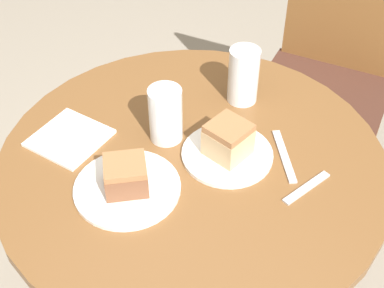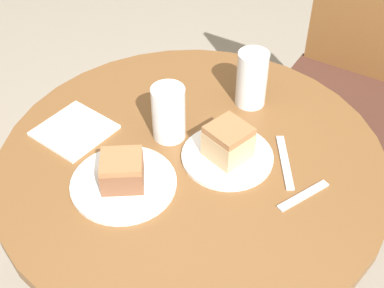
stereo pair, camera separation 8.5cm
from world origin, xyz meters
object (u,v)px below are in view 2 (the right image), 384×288
object	(u,v)px
plate_far	(124,183)
glass_water	(252,81)
cake_slice_far	(122,171)
plate_near	(227,157)
cake_slice_near	(228,142)
glass_lemonade	(169,116)
chair	(350,77)

from	to	relation	value
plate_far	glass_water	xyz separation A→B (m)	(0.07, 0.41, 0.06)
cake_slice_far	glass_water	bearing A→B (deg)	80.44
plate_near	glass_water	distance (m)	0.23
plate_near	cake_slice_near	xyz separation A→B (m)	(0.00, 0.00, 0.05)
plate_near	glass_lemonade	world-z (taller)	glass_lemonade
chair	glass_water	distance (m)	0.67
cake_slice_far	chair	bearing A→B (deg)	82.32
plate_near	chair	bearing A→B (deg)	90.10
plate_near	cake_slice_near	world-z (taller)	cake_slice_near
plate_far	glass_water	size ratio (longest dim) A/B	1.57
glass_lemonade	glass_water	xyz separation A→B (m)	(0.09, 0.23, 0.01)
plate_near	plate_far	bearing A→B (deg)	-123.67
plate_far	cake_slice_far	xyz separation A→B (m)	(-0.00, 0.00, 0.04)
plate_far	cake_slice_near	xyz separation A→B (m)	(0.14, 0.21, 0.05)
plate_near	glass_water	size ratio (longest dim) A/B	1.43
cake_slice_near	glass_water	distance (m)	0.22
plate_near	glass_water	bearing A→B (deg)	107.78
plate_far	cake_slice_far	size ratio (longest dim) A/B	1.89
plate_near	glass_water	xyz separation A→B (m)	(-0.07, 0.21, 0.06)
chair	plate_near	size ratio (longest dim) A/B	4.53
cake_slice_far	cake_slice_near	bearing A→B (deg)	56.33
cake_slice_near	cake_slice_far	world-z (taller)	cake_slice_near
chair	cake_slice_near	xyz separation A→B (m)	(0.00, -0.80, 0.29)
plate_far	glass_lemonade	distance (m)	0.20
glass_lemonade	chair	bearing A→B (deg)	79.17
plate_near	glass_water	world-z (taller)	glass_water
chair	plate_far	bearing A→B (deg)	-102.58
chair	plate_near	bearing A→B (deg)	-94.81
cake_slice_near	glass_water	xyz separation A→B (m)	(-0.07, 0.21, 0.02)
plate_far	cake_slice_near	size ratio (longest dim) A/B	2.23
plate_near	cake_slice_near	size ratio (longest dim) A/B	2.03
chair	glass_lemonade	size ratio (longest dim) A/B	6.93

